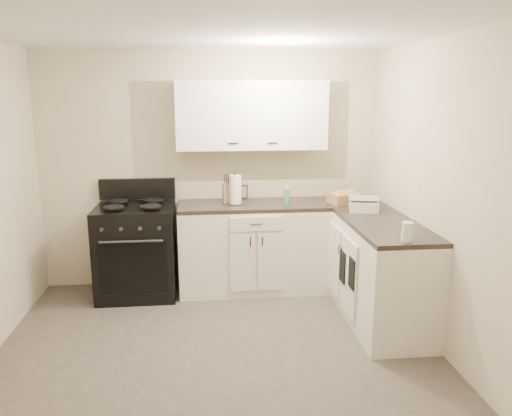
{
  "coord_description": "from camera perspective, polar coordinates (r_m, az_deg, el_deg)",
  "views": [
    {
      "loc": [
        -0.08,
        -3.56,
        2.04
      ],
      "look_at": [
        0.39,
        0.85,
        1.04
      ],
      "focal_mm": 35.0,
      "sensor_mm": 36.0,
      "label": 1
    }
  ],
  "objects": [
    {
      "name": "picture_frame",
      "position": [
        5.43,
        -1.6,
        1.87
      ],
      "size": [
        0.13,
        0.06,
        0.15
      ],
      "primitive_type": "cube",
      "rotation": [
        -0.14,
        0.0,
        -0.21
      ],
      "color": "black",
      "rests_on": "countertop_back"
    },
    {
      "name": "paper_towel",
      "position": [
        5.14,
        -2.39,
        2.09
      ],
      "size": [
        0.13,
        0.13,
        0.3
      ],
      "primitive_type": "cylinder",
      "rotation": [
        0.0,
        0.0,
        0.05
      ],
      "color": "white",
      "rests_on": "countertop_back"
    },
    {
      "name": "wall_front",
      "position": [
        1.93,
        -3.18,
        -11.53
      ],
      "size": [
        3.6,
        0.0,
        3.6
      ],
      "primitive_type": "plane",
      "rotation": [
        -1.57,
        0.0,
        0.0
      ],
      "color": "beige",
      "rests_on": "ground"
    },
    {
      "name": "knife_block",
      "position": [
        5.23,
        -3.25,
        1.74
      ],
      "size": [
        0.11,
        0.1,
        0.21
      ],
      "primitive_type": "cube",
      "rotation": [
        0.0,
        0.0,
        0.23
      ],
      "color": "tan",
      "rests_on": "countertop_back"
    },
    {
      "name": "wicker_basket",
      "position": [
        5.28,
        10.1,
        1.12
      ],
      "size": [
        0.37,
        0.3,
        0.11
      ],
      "primitive_type": "cube",
      "rotation": [
        0.0,
        0.0,
        0.31
      ],
      "color": "#A77C4F",
      "rests_on": "countertop_right"
    },
    {
      "name": "soap_bottle",
      "position": [
        5.14,
        3.56,
        1.3
      ],
      "size": [
        0.07,
        0.07,
        0.17
      ],
      "primitive_type": "cylinder",
      "rotation": [
        0.0,
        0.0,
        0.38
      ],
      "color": "#40A664",
      "rests_on": "countertop_back"
    },
    {
      "name": "stove",
      "position": [
        5.32,
        -13.44,
        -4.89
      ],
      "size": [
        0.79,
        0.68,
        0.96
      ],
      "primitive_type": "cube",
      "color": "black",
      "rests_on": "floor"
    },
    {
      "name": "countertop_back",
      "position": [
        5.21,
        -0.33,
        0.31
      ],
      "size": [
        1.55,
        0.6,
        0.04
      ],
      "primitive_type": "cube",
      "color": "black",
      "rests_on": "base_cabinets_back"
    },
    {
      "name": "wall_right",
      "position": [
        4.1,
        21.38,
        0.73
      ],
      "size": [
        0.0,
        3.6,
        3.6
      ],
      "primitive_type": "plane",
      "rotation": [
        1.57,
        0.0,
        -1.57
      ],
      "color": "beige",
      "rests_on": "ground"
    },
    {
      "name": "glass_jar",
      "position": [
        4.01,
        16.92,
        -2.62
      ],
      "size": [
        0.11,
        0.11,
        0.15
      ],
      "primitive_type": "cylinder",
      "rotation": [
        0.0,
        0.0,
        -0.18
      ],
      "color": "silver",
      "rests_on": "countertop_right"
    },
    {
      "name": "wall_back",
      "position": [
        5.42,
        -5.15,
        4.3
      ],
      "size": [
        3.6,
        0.0,
        3.6
      ],
      "primitive_type": "plane",
      "rotation": [
        1.57,
        0.0,
        0.0
      ],
      "color": "beige",
      "rests_on": "ground"
    },
    {
      "name": "base_cabinets_right",
      "position": [
        4.95,
        13.02,
        -6.36
      ],
      "size": [
        0.6,
        1.9,
        0.9
      ],
      "primitive_type": "cube",
      "color": "silver",
      "rests_on": "floor"
    },
    {
      "name": "ceiling",
      "position": [
        3.59,
        -5.02,
        20.04
      ],
      "size": [
        3.6,
        3.6,
        0.0
      ],
      "primitive_type": "plane",
      "color": "white",
      "rests_on": "wall_back"
    },
    {
      "name": "base_cabinets_back",
      "position": [
        5.33,
        -0.33,
        -4.63
      ],
      "size": [
        1.55,
        0.6,
        0.9
      ],
      "primitive_type": "cube",
      "color": "silver",
      "rests_on": "floor"
    },
    {
      "name": "oven_mitt_far",
      "position": [
        4.7,
        9.91,
        -6.63
      ],
      "size": [
        0.02,
        0.17,
        0.29
      ],
      "primitive_type": "cube",
      "color": "black",
      "rests_on": "base_cabinets_right"
    },
    {
      "name": "countertop_grill",
      "position": [
        4.97,
        12.19,
        0.23
      ],
      "size": [
        0.32,
        0.31,
        0.1
      ],
      "primitive_type": "cube",
      "rotation": [
        0.0,
        0.0,
        -0.23
      ],
      "color": "white",
      "rests_on": "countertop_right"
    },
    {
      "name": "upper_cabinets",
      "position": [
        5.24,
        -0.51,
        10.55
      ],
      "size": [
        1.55,
        0.3,
        0.7
      ],
      "primitive_type": "cube",
      "color": "white",
      "rests_on": "wall_back"
    },
    {
      "name": "floor",
      "position": [
        4.1,
        -4.31,
        -17.13
      ],
      "size": [
        3.6,
        3.6,
        0.0
      ],
      "primitive_type": "plane",
      "color": "#473F38",
      "rests_on": "ground"
    },
    {
      "name": "oven_mitt_near",
      "position": [
        4.43,
        10.94,
        -7.37
      ],
      "size": [
        0.02,
        0.16,
        0.27
      ],
      "primitive_type": "cube",
      "color": "black",
      "rests_on": "base_cabinets_right"
    },
    {
      "name": "countertop_right",
      "position": [
        4.82,
        13.3,
        -1.07
      ],
      "size": [
        0.6,
        1.9,
        0.04
      ],
      "primitive_type": "cube",
      "color": "black",
      "rests_on": "base_cabinets_right"
    }
  ]
}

